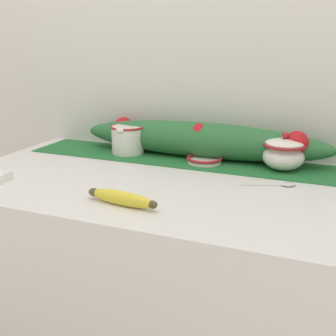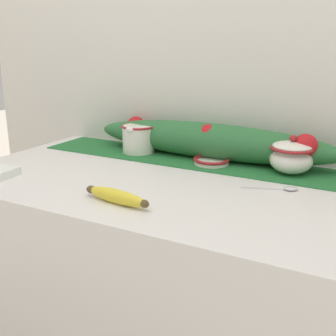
{
  "view_description": "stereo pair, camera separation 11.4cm",
  "coord_description": "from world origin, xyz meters",
  "px_view_note": "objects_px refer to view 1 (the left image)",
  "views": [
    {
      "loc": [
        0.42,
        -1.05,
        1.24
      ],
      "look_at": [
        0.01,
        -0.04,
        0.92
      ],
      "focal_mm": 45.0,
      "sensor_mm": 36.0,
      "label": 1
    },
    {
      "loc": [
        0.52,
        -1.0,
        1.24
      ],
      "look_at": [
        0.01,
        -0.04,
        0.92
      ],
      "focal_mm": 45.0,
      "sensor_mm": 36.0,
      "label": 2
    }
  ],
  "objects_px": {
    "small_dish": "(204,160)",
    "banana": "(122,198)",
    "sugar_bowl": "(284,153)",
    "spoon": "(285,184)",
    "cream_pitcher": "(128,138)"
  },
  "relations": [
    {
      "from": "spoon",
      "to": "cream_pitcher",
      "type": "bearing_deg",
      "value": 144.51
    },
    {
      "from": "cream_pitcher",
      "to": "sugar_bowl",
      "type": "distance_m",
      "value": 0.53
    },
    {
      "from": "small_dish",
      "to": "banana",
      "type": "bearing_deg",
      "value": -100.44
    },
    {
      "from": "sugar_bowl",
      "to": "banana",
      "type": "distance_m",
      "value": 0.54
    },
    {
      "from": "sugar_bowl",
      "to": "spoon",
      "type": "distance_m",
      "value": 0.16
    },
    {
      "from": "small_dish",
      "to": "banana",
      "type": "distance_m",
      "value": 0.42
    },
    {
      "from": "sugar_bowl",
      "to": "spoon",
      "type": "bearing_deg",
      "value": -80.11
    },
    {
      "from": "banana",
      "to": "spoon",
      "type": "distance_m",
      "value": 0.45
    },
    {
      "from": "cream_pitcher",
      "to": "small_dish",
      "type": "distance_m",
      "value": 0.29
    },
    {
      "from": "sugar_bowl",
      "to": "cream_pitcher",
      "type": "bearing_deg",
      "value": 179.91
    },
    {
      "from": "small_dish",
      "to": "banana",
      "type": "height_order",
      "value": "banana"
    },
    {
      "from": "banana",
      "to": "spoon",
      "type": "bearing_deg",
      "value": 39.82
    },
    {
      "from": "small_dish",
      "to": "spoon",
      "type": "bearing_deg",
      "value": -25.53
    },
    {
      "from": "sugar_bowl",
      "to": "small_dish",
      "type": "height_order",
      "value": "sugar_bowl"
    },
    {
      "from": "small_dish",
      "to": "sugar_bowl",
      "type": "bearing_deg",
      "value": 4.76
    }
  ]
}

